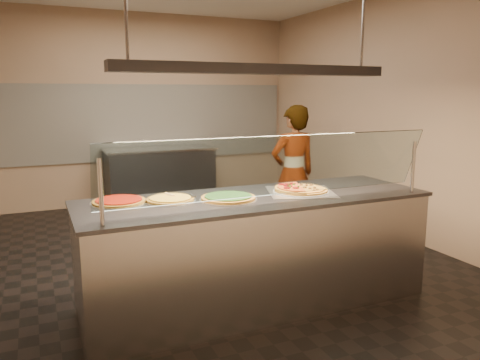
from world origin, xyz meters
name	(u,v)px	position (x,y,z in m)	size (l,w,h in m)	color
ground	(205,260)	(0.00, 0.00, -0.01)	(5.00, 6.00, 0.02)	black
wall_back	(140,110)	(0.00, 3.01, 1.50)	(5.00, 0.02, 3.00)	tan
wall_front	(431,155)	(0.00, -3.01, 1.50)	(5.00, 0.02, 3.00)	tan
wall_right	(395,115)	(2.51, 0.00, 1.50)	(0.02, 6.00, 3.00)	tan
tile_band	(141,122)	(0.00, 2.98, 1.30)	(4.90, 0.02, 1.20)	silver
serving_counter	(256,250)	(0.04, -1.16, 0.47)	(2.90, 0.94, 0.93)	#B7B7BC
sneeze_guard	(277,167)	(0.04, -1.50, 1.23)	(2.66, 0.18, 0.54)	#B7B7BC
perforated_tray	(301,191)	(0.46, -1.17, 0.94)	(0.69, 0.69, 0.01)	silver
half_pizza_pepperoni	(289,189)	(0.35, -1.17, 0.96)	(0.36, 0.50, 0.05)	brown
half_pizza_sausage	(311,188)	(0.57, -1.17, 0.96)	(0.36, 0.50, 0.04)	brown
pizza_spinach	(228,198)	(-0.21, -1.18, 0.95)	(0.46, 0.46, 0.03)	silver
pizza_cheese	(170,199)	(-0.65, -1.03, 0.94)	(0.40, 0.40, 0.03)	silver
pizza_tomato	(119,201)	(-1.03, -0.93, 0.94)	(0.44, 0.44, 0.03)	silver
pizza_spatula	(176,195)	(-0.58, -0.98, 0.96)	(0.21, 0.23, 0.02)	#B7B7BC
prep_table	(160,177)	(0.17, 2.55, 0.47)	(1.65, 0.74, 0.93)	#424248
worker	(293,173)	(1.23, 0.27, 0.81)	(0.59, 0.39, 1.63)	black
heat_lamp_housing	(257,69)	(0.04, -1.16, 1.95)	(2.30, 0.18, 0.08)	#424248
lamp_rod_right	(364,5)	(1.04, -1.16, 2.50)	(0.02, 0.02, 1.01)	#B7B7BC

